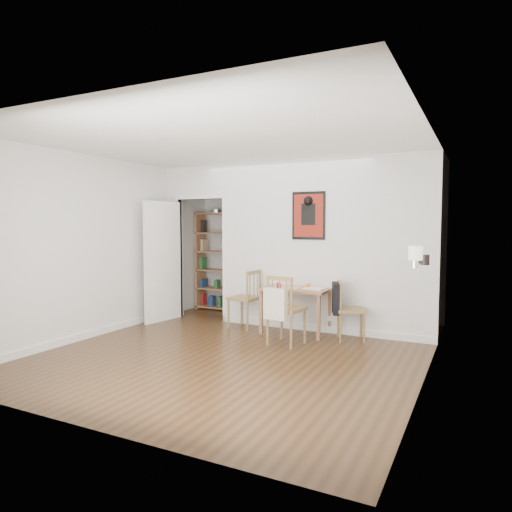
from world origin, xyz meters
The scene contains 15 objects.
ground centered at (0.00, 0.00, 0.00)m, with size 5.20×5.20×0.00m, color #4D2F19.
room_shell centered at (0.10, 1.34, 1.30)m, with size 5.20×5.20×5.20m.
dining_table centered at (0.29, 1.10, 0.60)m, with size 1.00×0.64×0.68m.
chair_left centered at (-0.55, 1.07, 0.46)m, with size 0.51×0.51×0.92m.
chair_right centered at (1.11, 1.07, 0.43)m, with size 0.58×0.54×0.83m.
chair_front centered at (0.41, 0.44, 0.48)m, with size 0.54×0.59×0.95m.
bookshelf centered at (-1.78, 2.25, 0.92)m, with size 0.78×0.31×1.86m.
fireplace centered at (2.16, 0.25, 0.62)m, with size 0.45×1.25×1.16m.
red_glass centered at (0.08, 0.96, 0.72)m, with size 0.06×0.06×0.08m, color maroon.
orange_fruit centered at (0.45, 1.18, 0.72)m, with size 0.07×0.07×0.07m, color #FF610D.
placemat centered at (0.14, 1.10, 0.68)m, with size 0.40×0.30×0.00m, color beige.
notebook centered at (0.58, 1.11, 0.69)m, with size 0.30×0.22×0.01m, color white.
mantel_lamp centered at (2.12, -0.10, 1.30)m, with size 0.15×0.15×0.23m.
ceramic_jar_a centered at (2.17, 0.32, 1.22)m, with size 0.10×0.10×0.12m, color black.
ceramic_jar_b centered at (2.07, 0.51, 1.21)m, with size 0.08×0.08×0.10m, color black.
Camera 1 is at (2.75, -5.15, 1.62)m, focal length 32.00 mm.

